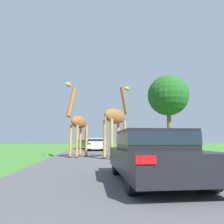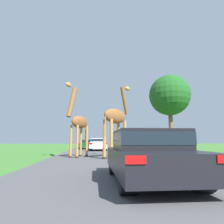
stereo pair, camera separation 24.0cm
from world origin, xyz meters
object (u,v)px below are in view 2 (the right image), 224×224
object	(u,v)px
car_lead_maroon	(149,154)
car_far_ahead	(142,145)
giraffe_near_road	(116,120)
tree_left_edge	(170,96)
car_queue_right	(98,144)
car_queue_left	(86,144)
giraffe_companion	(78,122)

from	to	relation	value
car_lead_maroon	car_far_ahead	xyz separation A→B (m)	(2.61, 11.35, -0.02)
giraffe_near_road	tree_left_edge	xyz separation A→B (m)	(6.17, 6.25, 3.16)
car_queue_right	car_lead_maroon	bearing A→B (deg)	-86.71
giraffe_near_road	tree_left_edge	world-z (taller)	tree_left_edge
giraffe_near_road	car_lead_maroon	size ratio (longest dim) A/B	1.21
car_queue_right	car_queue_left	bearing A→B (deg)	107.32
car_far_ahead	car_queue_left	bearing A→B (deg)	114.25
giraffe_near_road	car_far_ahead	distance (m)	5.18
car_far_ahead	giraffe_companion	bearing A→B (deg)	-150.01
car_lead_maroon	car_queue_right	xyz separation A→B (m)	(-1.03, 17.87, 0.00)
giraffe_companion	car_lead_maroon	xyz separation A→B (m)	(2.60, -8.35, -1.63)
giraffe_near_road	car_queue_right	xyz separation A→B (m)	(-0.93, 10.57, -1.72)
giraffe_near_road	car_lead_maroon	distance (m)	7.49
car_queue_left	car_far_ahead	world-z (taller)	car_far_ahead
giraffe_near_road	car_lead_maroon	bearing A→B (deg)	-46.28
car_queue_right	car_far_ahead	xyz separation A→B (m)	(3.64, -6.51, -0.02)
car_lead_maroon	car_queue_right	world-z (taller)	car_queue_right
car_queue_left	tree_left_edge	world-z (taller)	tree_left_edge
car_lead_maroon	giraffe_near_road	bearing A→B (deg)	90.78
giraffe_near_road	car_queue_left	size ratio (longest dim) A/B	1.14
car_queue_right	tree_left_edge	size ratio (longest dim) A/B	0.52
giraffe_companion	car_lead_maroon	world-z (taller)	giraffe_companion
car_far_ahead	tree_left_edge	xyz separation A→B (m)	(3.46, 2.19, 4.90)
car_lead_maroon	car_queue_right	bearing A→B (deg)	93.29
giraffe_near_road	tree_left_edge	bearing A→B (deg)	88.32
giraffe_near_road	giraffe_companion	distance (m)	2.72
car_lead_maroon	car_far_ahead	distance (m)	11.65
car_queue_right	car_queue_left	size ratio (longest dim) A/B	0.89
car_queue_right	tree_left_edge	xyz separation A→B (m)	(7.09, -4.32, 4.88)
giraffe_companion	tree_left_edge	distance (m)	10.62
giraffe_companion	car_queue_right	xyz separation A→B (m)	(1.58, 9.52, -1.63)
car_lead_maroon	car_far_ahead	world-z (taller)	car_lead_maroon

